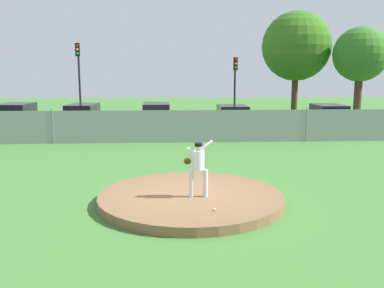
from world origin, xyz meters
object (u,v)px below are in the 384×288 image
pitcher_youth (198,164)px  baseball (215,209)px  parked_car_charcoal (17,118)px  parked_car_champagne (156,118)px  traffic_cone_orange (63,121)px  traffic_light_near (79,69)px  parked_car_navy (328,118)px  parked_car_burgundy (232,119)px  parked_car_red (83,118)px  traffic_light_far (235,78)px

pitcher_youth → baseball: size_ratio=21.50×
pitcher_youth → parked_car_charcoal: size_ratio=0.35×
pitcher_youth → parked_car_champagne: pitcher_youth is taller
traffic_cone_orange → pitcher_youth: bearing=-65.6°
parked_car_champagne → traffic_light_near: bearing=141.7°
parked_car_navy → parked_car_charcoal: bearing=179.5°
baseball → parked_car_charcoal: bearing=123.1°
parked_car_burgundy → parked_car_charcoal: parked_car_charcoal is taller
parked_car_red → traffic_light_near: 4.96m
pitcher_youth → parked_car_navy: size_ratio=0.36×
baseball → parked_car_navy: 18.11m
parked_car_champagne → parked_car_navy: bearing=-0.7°
parked_car_burgundy → traffic_light_far: traffic_light_far is taller
baseball → parked_car_navy: size_ratio=0.02×
pitcher_youth → parked_car_navy: bearing=57.9°
parked_car_navy → parked_car_charcoal: 19.21m
traffic_cone_orange → traffic_light_near: size_ratio=0.10×
parked_car_red → pitcher_youth: bearing=-67.8°
traffic_light_near → parked_car_burgundy: bearing=-24.9°
baseball → parked_car_champagne: 16.07m
baseball → parked_car_charcoal: 19.07m
traffic_cone_orange → traffic_light_far: traffic_light_far is taller
traffic_cone_orange → parked_car_champagne: bearing=-25.5°
parked_car_burgundy → traffic_light_near: 11.64m
parked_car_charcoal → traffic_cone_orange: bearing=57.6°
baseball → traffic_cone_orange: 20.83m
pitcher_youth → parked_car_champagne: (-1.61, 14.73, -0.37)m
parked_car_navy → parked_car_burgundy: size_ratio=1.09×
parked_car_navy → traffic_light_far: (-5.22, 4.68, 2.40)m
pitcher_youth → traffic_cone_orange: pitcher_youth is taller
parked_car_champagne → traffic_cone_orange: 7.22m
pitcher_youth → baseball: (0.34, -1.21, -0.89)m
parked_car_red → parked_car_champagne: bearing=-6.4°
parked_car_navy → traffic_light_far: traffic_light_far is taller
parked_car_charcoal → traffic_light_near: (2.91, 4.35, 2.93)m
parked_car_red → traffic_light_near: bearing=103.7°
parked_car_red → traffic_light_near: traffic_light_near is taller
parked_car_red → parked_car_navy: size_ratio=1.07×
parked_car_champagne → traffic_light_far: 7.55m
pitcher_youth → parked_car_burgundy: size_ratio=0.39×
traffic_light_far → parked_car_champagne: bearing=-140.6°
parked_car_red → traffic_cone_orange: parked_car_red is taller
parked_car_navy → traffic_cone_orange: 17.57m
traffic_cone_orange → parked_car_charcoal: bearing=-122.4°
pitcher_youth → traffic_light_near: bearing=110.5°
parked_car_charcoal → traffic_light_far: (13.99, 4.52, 2.34)m
traffic_light_near → traffic_light_far: 11.10m
parked_car_charcoal → traffic_light_far: traffic_light_far is taller
parked_car_champagne → parked_car_charcoal: (-8.45, 0.03, 0.01)m
parked_car_burgundy → parked_car_champagne: (-4.66, 0.35, 0.06)m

